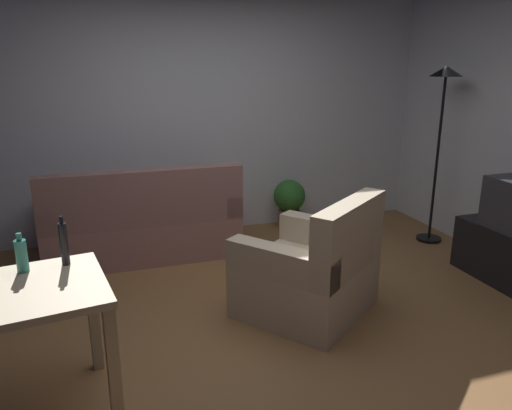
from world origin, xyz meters
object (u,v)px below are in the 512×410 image
object	(u,v)px
couch	(143,226)
bottle_dark	(64,243)
bottle_tall	(21,255)
torchiere_lamp	(443,107)
armchair	(312,272)
potted_plant	(289,201)

from	to	relation	value
couch	bottle_dark	world-z (taller)	bottle_dark
bottle_tall	bottle_dark	bearing A→B (deg)	8.18
torchiere_lamp	armchair	size ratio (longest dim) A/B	1.48
torchiere_lamp	bottle_dark	distance (m)	3.84
armchair	torchiere_lamp	bearing A→B (deg)	171.89
torchiere_lamp	potted_plant	world-z (taller)	torchiere_lamp
torchiere_lamp	armchair	xyz separation A→B (m)	(-1.85, -1.03, -1.09)
potted_plant	bottle_dark	bearing A→B (deg)	-135.36
bottle_tall	bottle_dark	distance (m)	0.22
potted_plant	armchair	bearing A→B (deg)	-106.70
couch	potted_plant	xyz separation A→B (m)	(1.66, 0.31, 0.02)
torchiere_lamp	potted_plant	distance (m)	1.88
torchiere_lamp	potted_plant	bearing A→B (deg)	147.37
couch	bottle_tall	bearing A→B (deg)	67.53
armchair	bottle_dark	bearing A→B (deg)	-25.32
couch	armchair	distance (m)	1.90
couch	bottle_dark	distance (m)	2.08
couch	torchiere_lamp	xyz separation A→B (m)	(2.96, -0.52, 1.11)
potted_plant	armchair	xyz separation A→B (m)	(-0.56, -1.86, -0.01)
couch	bottle_tall	xyz separation A→B (m)	(-0.80, -1.94, 0.55)
armchair	bottle_tall	distance (m)	2.02
potted_plant	bottle_tall	world-z (taller)	bottle_tall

